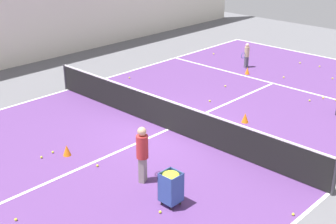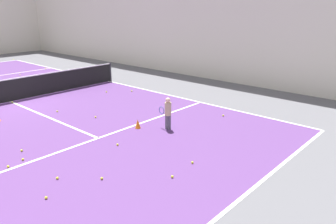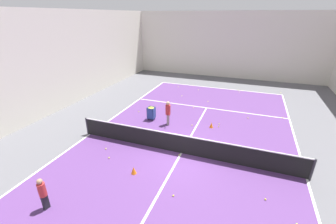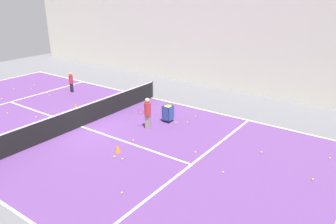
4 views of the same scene
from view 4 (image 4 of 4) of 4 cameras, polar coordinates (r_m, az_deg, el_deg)
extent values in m
plane|color=#5B5B60|center=(17.30, -14.84, -2.48)|extent=(37.09, 37.09, 0.00)
cube|color=#563370|center=(17.30, -14.84, -2.47)|extent=(11.54, 24.03, 0.00)
cube|color=white|center=(21.13, -2.89, 2.50)|extent=(0.10, 24.03, 0.00)
cube|color=white|center=(22.55, -25.76, 1.58)|extent=(11.54, 0.10, 0.00)
cube|color=white|center=(13.31, 4.13, -9.12)|extent=(11.54, 0.10, 0.00)
cube|color=white|center=(17.30, -14.84, -2.46)|extent=(0.10, 13.22, 0.00)
cube|color=silver|center=(24.04, 3.97, 13.30)|extent=(0.15, 33.39, 7.03)
cylinder|color=#2D2D33|center=(21.05, -2.75, 3.95)|extent=(0.10, 0.10, 1.08)
cube|color=black|center=(17.10, -15.00, -0.87)|extent=(11.64, 0.03, 1.01)
cube|color=white|center=(16.92, -15.16, 0.80)|extent=(11.64, 0.04, 0.05)
cube|color=gray|center=(16.41, -3.54, -1.69)|extent=(0.25, 0.30, 0.73)
cylinder|color=#B22D2D|center=(16.16, -3.59, 0.55)|extent=(0.43, 0.43, 0.64)
sphere|color=tan|center=(16.02, -3.62, 2.04)|extent=(0.24, 0.24, 0.24)
torus|color=#B22D2D|center=(16.26, -4.79, 0.03)|extent=(0.14, 0.27, 0.28)
cube|color=black|center=(23.18, -16.41, 4.10)|extent=(0.16, 0.23, 0.61)
cylinder|color=#B22D2D|center=(23.03, -16.55, 5.46)|extent=(0.31, 0.31, 0.54)
sphere|color=#A87A5B|center=(22.94, -16.65, 6.35)|extent=(0.20, 0.20, 0.20)
cube|color=#2D478C|center=(17.30, 0.00, -1.25)|extent=(0.47, 0.46, 0.02)
cube|color=#2D478C|center=(17.28, -0.59, 0.08)|extent=(0.47, 0.02, 0.76)
cube|color=#2D478C|center=(17.05, 0.60, -0.22)|extent=(0.47, 0.02, 0.76)
cube|color=#2D478C|center=(17.34, 0.43, 0.15)|extent=(0.02, 0.46, 0.76)
cube|color=#2D478C|center=(16.99, -0.44, -0.29)|extent=(0.02, 0.46, 0.76)
ellipsoid|color=yellow|center=(17.05, 0.00, 0.94)|extent=(0.43, 0.42, 0.16)
cylinder|color=black|center=(17.54, -0.11, -1.18)|extent=(0.05, 0.05, 0.13)
cylinder|color=black|center=(17.29, -0.75, -1.51)|extent=(0.05, 0.05, 0.13)
cylinder|color=black|center=(17.37, 0.75, -1.41)|extent=(0.05, 0.05, 0.13)
cylinder|color=black|center=(17.12, 0.12, -1.75)|extent=(0.05, 0.05, 0.13)
cone|color=orange|center=(19.81, -15.80, 0.97)|extent=(0.25, 0.25, 0.34)
cone|color=orange|center=(14.32, -8.76, -6.28)|extent=(0.24, 0.24, 0.34)
sphere|color=yellow|center=(23.51, -20.34, 3.19)|extent=(0.07, 0.07, 0.07)
sphere|color=yellow|center=(22.88, -19.97, 2.77)|extent=(0.07, 0.07, 0.07)
sphere|color=yellow|center=(15.23, 26.34, -7.21)|extent=(0.07, 0.07, 0.07)
sphere|color=yellow|center=(13.73, -7.96, -8.13)|extent=(0.07, 0.07, 0.07)
sphere|color=yellow|center=(20.49, -26.20, -0.19)|extent=(0.07, 0.07, 0.07)
sphere|color=yellow|center=(18.02, 4.81, -0.74)|extent=(0.07, 0.07, 0.07)
sphere|color=yellow|center=(23.34, -27.01, 2.06)|extent=(0.07, 0.07, 0.07)
sphere|color=yellow|center=(25.23, -25.23, 3.63)|extent=(0.07, 0.07, 0.07)
sphere|color=yellow|center=(17.47, -15.23, -2.15)|extent=(0.07, 0.07, 0.07)
sphere|color=yellow|center=(24.87, -22.76, 3.77)|extent=(0.07, 0.07, 0.07)
sphere|color=yellow|center=(24.04, -18.97, 3.73)|extent=(0.07, 0.07, 0.07)
sphere|color=yellow|center=(12.89, 9.57, -10.30)|extent=(0.07, 0.07, 0.07)
sphere|color=yellow|center=(25.70, -22.31, 4.36)|extent=(0.07, 0.07, 0.07)
sphere|color=yellow|center=(20.46, -8.50, 1.76)|extent=(0.07, 0.07, 0.07)
sphere|color=yellow|center=(14.68, 15.95, -6.76)|extent=(0.07, 0.07, 0.07)
sphere|color=yellow|center=(28.57, -25.89, 5.35)|extent=(0.07, 0.07, 0.07)
sphere|color=yellow|center=(17.15, 1.36, -1.82)|extent=(0.07, 0.07, 0.07)
sphere|color=yellow|center=(13.39, 23.89, -10.68)|extent=(0.07, 0.07, 0.07)
sphere|color=yellow|center=(19.27, -21.99, -0.79)|extent=(0.07, 0.07, 0.07)
sphere|color=yellow|center=(20.13, 0.17, 1.67)|extent=(0.07, 0.07, 0.07)
sphere|color=yellow|center=(20.48, -10.99, 1.62)|extent=(0.07, 0.07, 0.07)
sphere|color=yellow|center=(17.20, 3.37, -1.78)|extent=(0.07, 0.07, 0.07)
sphere|color=yellow|center=(11.69, -8.05, -13.76)|extent=(0.07, 0.07, 0.07)
sphere|color=yellow|center=(13.97, -9.33, -7.67)|extent=(0.07, 0.07, 0.07)
sphere|color=yellow|center=(14.17, 4.80, -7.00)|extent=(0.07, 0.07, 0.07)
sphere|color=yellow|center=(23.86, -19.59, 3.53)|extent=(0.07, 0.07, 0.07)
sphere|color=yellow|center=(15.28, -6.09, -4.90)|extent=(0.07, 0.07, 0.07)
camera|label=1|loc=(19.91, 31.22, 17.99)|focal=50.00mm
camera|label=2|loc=(32.01, -25.22, 14.58)|focal=35.00mm
camera|label=3|loc=(23.14, -38.31, 16.59)|focal=24.00mm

